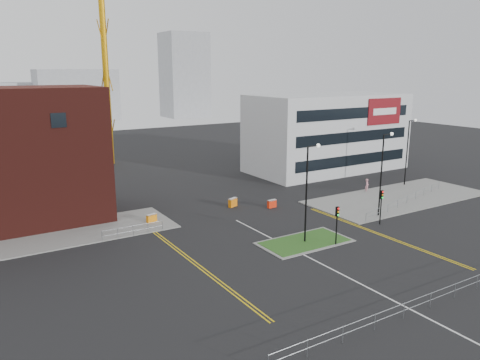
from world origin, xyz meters
name	(u,v)px	position (x,y,z in m)	size (l,w,h in m)	color
ground	(351,279)	(0.00, 0.00, 0.00)	(200.00, 200.00, 0.00)	black
pavement_left	(26,240)	(-20.00, 22.00, 0.06)	(28.00, 8.00, 0.12)	slate
pavement_right	(398,197)	(22.00, 14.00, 0.06)	(24.00, 10.00, 0.12)	slate
island_kerb	(305,242)	(2.00, 8.00, 0.04)	(8.60, 4.60, 0.08)	slate
grass_island	(305,242)	(2.00, 8.00, 0.06)	(8.00, 4.00, 0.12)	#2A521B
office_block	(327,132)	(26.01, 31.97, 6.00)	(25.00, 12.20, 12.00)	silver
streetlamp_island	(308,186)	(2.22, 8.00, 5.41)	(1.46, 0.36, 9.18)	black
streetlamp_right_near	(383,168)	(14.22, 10.00, 5.41)	(1.46, 0.36, 9.18)	black
streetlamp_right_far	(408,147)	(28.22, 18.00, 5.41)	(1.46, 0.36, 9.18)	black
traffic_light_island	(337,218)	(4.00, 5.98, 2.57)	(0.28, 0.33, 3.65)	black
traffic_light_right	(381,201)	(12.00, 7.98, 2.57)	(0.28, 0.33, 3.65)	black
railing_front	(418,302)	(0.00, -6.00, 0.78)	(24.05, 0.05, 1.10)	gray
railing_left	(133,229)	(-11.00, 18.00, 0.74)	(6.05, 0.05, 1.10)	gray
railing_right	(407,198)	(20.50, 11.50, 0.78)	(19.05, 5.05, 1.10)	gray
centre_line	(333,270)	(0.00, 2.00, 0.01)	(0.15, 30.00, 0.01)	silver
yellow_left_a	(188,260)	(-9.00, 10.00, 0.01)	(0.12, 24.00, 0.01)	gold
yellow_left_b	(191,259)	(-8.70, 10.00, 0.01)	(0.12, 24.00, 0.01)	gold
yellow_right_a	(378,234)	(9.50, 6.00, 0.01)	(0.12, 20.00, 0.01)	gold
yellow_right_b	(380,234)	(9.80, 6.00, 0.01)	(0.12, 20.00, 0.01)	gold
skyline_b	(77,95)	(10.00, 130.00, 8.00)	(24.00, 12.00, 16.00)	gray
skyline_c	(185,75)	(45.00, 125.00, 14.00)	(14.00, 12.00, 28.00)	gray
skyline_d	(11,102)	(-8.00, 140.00, 6.00)	(30.00, 12.00, 12.00)	gray
pedestrian	(367,186)	(20.57, 17.95, 0.93)	(0.68, 0.45, 1.86)	#D08694
barrier_left	(152,218)	(-8.00, 20.90, 0.52)	(1.20, 0.67, 0.96)	orange
barrier_mid	(233,202)	(2.32, 21.60, 0.56)	(1.29, 0.84, 1.03)	orange
barrier_right	(272,203)	(6.00, 18.87, 0.51)	(1.13, 0.44, 0.94)	red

